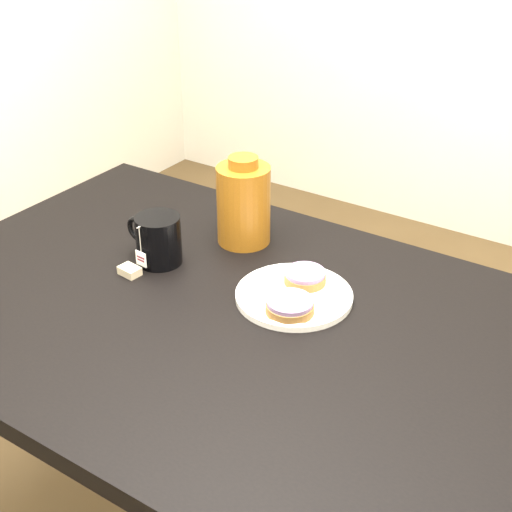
% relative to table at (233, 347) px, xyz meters
% --- Properties ---
extents(table, '(1.40, 0.90, 0.75)m').
position_rel_table_xyz_m(table, '(0.00, 0.00, 0.00)').
color(table, black).
rests_on(table, ground_plane).
extents(plate, '(0.24, 0.24, 0.02)m').
position_rel_table_xyz_m(plate, '(0.07, 0.11, 0.09)').
color(plate, white).
rests_on(plate, table).
extents(bagel_back, '(0.12, 0.12, 0.03)m').
position_rel_table_xyz_m(bagel_back, '(0.07, 0.16, 0.11)').
color(bagel_back, brown).
rests_on(bagel_back, plate).
extents(bagel_front, '(0.10, 0.10, 0.03)m').
position_rel_table_xyz_m(bagel_front, '(0.10, 0.05, 0.11)').
color(bagel_front, brown).
rests_on(bagel_front, plate).
extents(mug, '(0.15, 0.11, 0.11)m').
position_rel_table_xyz_m(mug, '(-0.25, 0.08, 0.14)').
color(mug, black).
rests_on(mug, table).
extents(teabag_pouch, '(0.05, 0.04, 0.02)m').
position_rel_table_xyz_m(teabag_pouch, '(-0.27, -0.00, 0.09)').
color(teabag_pouch, '#C6B793').
rests_on(teabag_pouch, table).
extents(bagel_package, '(0.14, 0.14, 0.21)m').
position_rel_table_xyz_m(bagel_package, '(-0.15, 0.26, 0.18)').
color(bagel_package, '#65360D').
rests_on(bagel_package, table).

